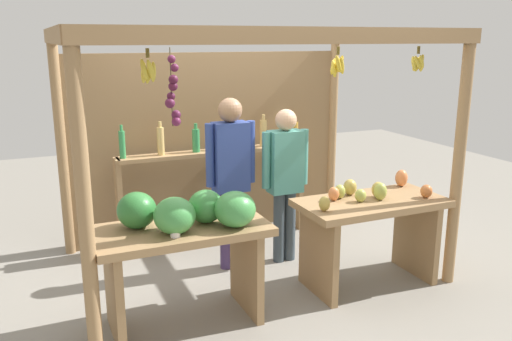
# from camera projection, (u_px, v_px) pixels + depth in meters

# --- Properties ---
(ground_plane) EXTENTS (12.00, 12.00, 0.00)m
(ground_plane) POSITION_uv_depth(u_px,v_px,m) (248.00, 266.00, 5.13)
(ground_plane) COLOR gray
(ground_plane) RESTS_ON ground
(market_stall) EXTENTS (3.21, 2.17, 2.22)m
(market_stall) POSITION_uv_depth(u_px,v_px,m) (229.00, 125.00, 5.22)
(market_stall) COLOR #99754C
(market_stall) RESTS_ON ground
(fruit_counter_left) EXTENTS (1.30, 0.69, 1.06)m
(fruit_counter_left) POSITION_uv_depth(u_px,v_px,m) (185.00, 234.00, 3.93)
(fruit_counter_left) COLOR #99754C
(fruit_counter_left) RESTS_ON ground
(fruit_counter_right) EXTENTS (1.30, 0.65, 0.94)m
(fruit_counter_right) POSITION_uv_depth(u_px,v_px,m) (370.00, 220.00, 4.64)
(fruit_counter_right) COLOR #99754C
(fruit_counter_right) RESTS_ON ground
(bottle_shelf_unit) EXTENTS (2.06, 0.22, 1.35)m
(bottle_shelf_unit) POSITION_uv_depth(u_px,v_px,m) (215.00, 168.00, 5.60)
(bottle_shelf_unit) COLOR #99754C
(bottle_shelf_unit) RESTS_ON ground
(vendor_man) EXTENTS (0.48, 0.22, 1.63)m
(vendor_man) POSITION_uv_depth(u_px,v_px,m) (231.00, 168.00, 4.88)
(vendor_man) COLOR #473464
(vendor_man) RESTS_ON ground
(vendor_woman) EXTENTS (0.48, 0.20, 1.51)m
(vendor_woman) POSITION_uv_depth(u_px,v_px,m) (285.00, 173.00, 5.05)
(vendor_woman) COLOR #3D4A54
(vendor_woman) RESTS_ON ground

